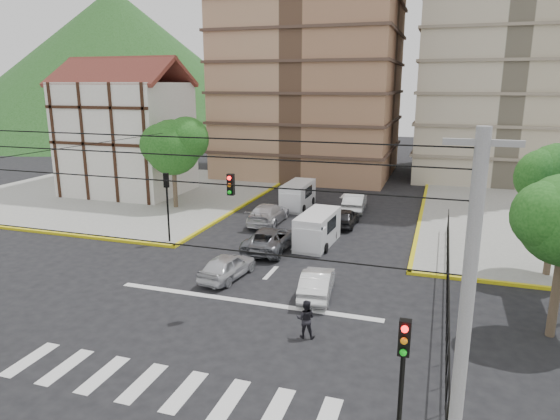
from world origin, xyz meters
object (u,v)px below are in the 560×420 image
at_px(traffic_light_se, 402,375).
at_px(car_white_front_right, 317,283).
at_px(van_right_lane, 316,230).
at_px(car_silver_front_left, 227,266).
at_px(pedestrian_crosswalk, 306,319).
at_px(van_left_lane, 297,196).
at_px(traffic_light_nw, 167,196).

bearing_deg(traffic_light_se, car_white_front_right, 113.84).
height_order(van_right_lane, car_white_front_right, van_right_lane).
xyz_separation_m(car_silver_front_left, car_white_front_right, (4.99, -0.72, -0.01)).
relative_size(van_right_lane, car_silver_front_left, 1.19).
height_order(car_white_front_right, pedestrian_crosswalk, pedestrian_crosswalk).
xyz_separation_m(traffic_light_se, van_right_lane, (-6.60, 18.08, -2.11)).
bearing_deg(pedestrian_crosswalk, car_silver_front_left, -48.29).
xyz_separation_m(van_right_lane, pedestrian_crosswalk, (2.44, -11.48, -0.21)).
bearing_deg(traffic_light_se, car_silver_front_left, 130.42).
distance_m(traffic_light_se, pedestrian_crosswalk, 8.15).
xyz_separation_m(van_left_lane, car_white_front_right, (5.77, -16.36, -0.36)).
distance_m(van_right_lane, car_silver_front_left, 7.38).
distance_m(van_right_lane, van_left_lane, 9.76).
bearing_deg(car_white_front_right, traffic_light_nw, -31.11).
distance_m(car_white_front_right, pedestrian_crosswalk, 4.10).
height_order(traffic_light_se, van_right_lane, traffic_light_se).
distance_m(traffic_light_nw, van_right_lane, 9.57).
distance_m(traffic_light_se, traffic_light_nw, 22.06).
distance_m(traffic_light_se, van_left_lane, 29.07).
bearing_deg(pedestrian_crosswalk, van_right_lane, -85.44).
relative_size(traffic_light_nw, van_left_lane, 0.95).
bearing_deg(traffic_light_nw, van_left_lane, 65.89).
height_order(traffic_light_nw, car_white_front_right, traffic_light_nw).
bearing_deg(traffic_light_se, van_left_lane, 111.19).
relative_size(traffic_light_se, car_white_front_right, 1.11).
relative_size(traffic_light_nw, car_silver_front_left, 1.12).
bearing_deg(traffic_light_se, pedestrian_crosswalk, 122.26).
bearing_deg(van_right_lane, car_silver_front_left, -111.41).
relative_size(van_right_lane, van_left_lane, 1.01).
height_order(traffic_light_nw, pedestrian_crosswalk, traffic_light_nw).
xyz_separation_m(van_right_lane, van_left_lane, (-3.88, 8.95, 0.01)).
bearing_deg(van_right_lane, pedestrian_crosswalk, -74.59).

